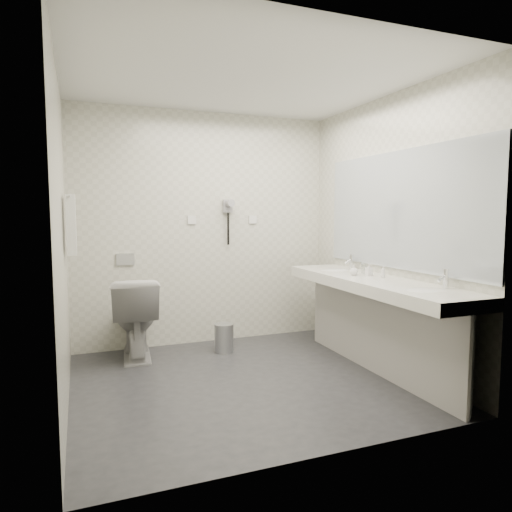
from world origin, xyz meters
name	(u,v)px	position (x,y,z in m)	size (l,w,h in m)	color
floor	(246,381)	(0.00, 0.00, 0.00)	(2.80, 2.80, 0.00)	#25262A
ceiling	(245,78)	(0.00, 0.00, 2.50)	(2.80, 2.80, 0.00)	silver
wall_back	(205,229)	(0.00, 1.30, 1.25)	(2.80, 2.80, 0.00)	beige
wall_front	(324,244)	(0.00, -1.30, 1.25)	(2.80, 2.80, 0.00)	beige
wall_left	(62,237)	(-1.40, 0.00, 1.25)	(2.60, 2.60, 0.00)	beige
wall_right	(386,232)	(1.40, 0.00, 1.25)	(2.60, 2.60, 0.00)	beige
vanity_counter	(373,284)	(1.12, -0.20, 0.80)	(0.55, 2.20, 0.10)	silver
vanity_panel	(374,331)	(1.15, -0.20, 0.38)	(0.03, 2.15, 0.75)	#9B9892
vanity_post_near	(469,367)	(1.18, -1.24, 0.38)	(0.06, 0.06, 0.75)	silver
vanity_post_far	(320,308)	(1.18, 0.84, 0.38)	(0.06, 0.06, 0.75)	silver
mirror	(399,210)	(1.39, -0.20, 1.45)	(0.02, 2.20, 1.05)	#B2BCC6
basin_near	(425,292)	(1.12, -0.85, 0.83)	(0.40, 0.31, 0.05)	silver
basin_far	(335,271)	(1.12, 0.45, 0.83)	(0.40, 0.31, 0.05)	silver
faucet_near	(446,279)	(1.32, -0.85, 0.92)	(0.04, 0.04, 0.15)	silver
faucet_far	(352,262)	(1.32, 0.45, 0.92)	(0.04, 0.04, 0.15)	silver
soap_bottle_a	(369,270)	(1.18, -0.05, 0.91)	(0.05, 0.05, 0.11)	silver
soap_bottle_b	(354,270)	(1.08, 0.04, 0.90)	(0.07, 0.07, 0.09)	silver
soap_bottle_c	(383,272)	(1.23, -0.19, 0.90)	(0.04, 0.04, 0.10)	silver
glass_left	(364,268)	(1.22, 0.08, 0.90)	(0.06, 0.06, 0.10)	silver
toilet	(135,317)	(-0.79, 1.02, 0.40)	(0.45, 0.79, 0.80)	silver
flush_plate	(125,259)	(-0.85, 1.29, 0.95)	(0.18, 0.02, 0.12)	#B2B5BA
pedal_bin	(224,339)	(0.07, 0.85, 0.14)	(0.20, 0.20, 0.28)	#B2B5BA
bin_lid	(224,325)	(0.07, 0.85, 0.28)	(0.20, 0.20, 0.01)	#B2B5BA
towel_rail	(69,198)	(-1.35, 0.55, 1.55)	(0.02, 0.02, 0.62)	silver
towel_near	(71,225)	(-1.34, 0.41, 1.33)	(0.07, 0.24, 0.48)	white
towel_far	(72,224)	(-1.34, 0.69, 1.33)	(0.07, 0.24, 0.48)	white
dryer_cradle	(228,206)	(0.25, 1.27, 1.50)	(0.10, 0.04, 0.14)	gray
dryer_barrel	(230,203)	(0.25, 1.20, 1.53)	(0.08, 0.08, 0.14)	gray
dryer_cord	(228,229)	(0.25, 1.26, 1.25)	(0.02, 0.02, 0.35)	black
switch_plate_a	(192,220)	(-0.15, 1.29, 1.35)	(0.09, 0.02, 0.09)	silver
switch_plate_b	(253,220)	(0.55, 1.29, 1.35)	(0.09, 0.02, 0.09)	silver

